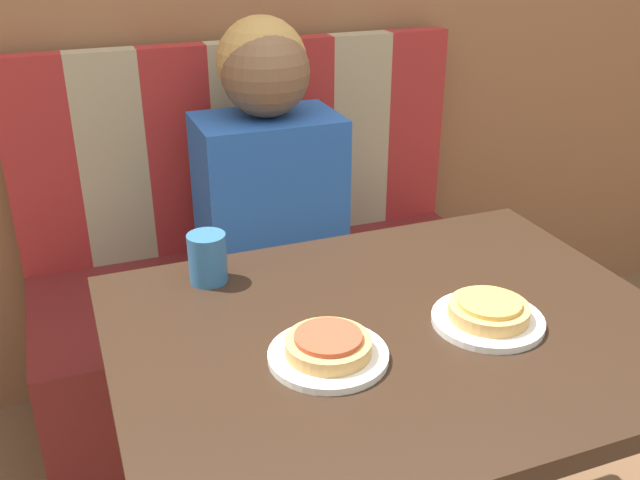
% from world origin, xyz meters
% --- Properties ---
extents(booth_seat, '(1.24, 0.56, 0.46)m').
position_xyz_m(booth_seat, '(0.00, 0.72, 0.23)').
color(booth_seat, '#5B1919').
rests_on(booth_seat, ground_plane).
extents(booth_backrest, '(1.24, 0.06, 0.57)m').
position_xyz_m(booth_backrest, '(0.00, 0.97, 0.75)').
color(booth_backrest, maroon).
rests_on(booth_backrest, booth_seat).
extents(dining_table, '(0.94, 0.72, 0.72)m').
position_xyz_m(dining_table, '(0.00, 0.00, 0.62)').
color(dining_table, black).
rests_on(dining_table, ground_plane).
extents(person, '(0.35, 0.25, 0.67)m').
position_xyz_m(person, '(0.00, 0.72, 0.80)').
color(person, '#2356B2').
rests_on(person, booth_seat).
extents(plate_left, '(0.19, 0.19, 0.01)m').
position_xyz_m(plate_left, '(-0.14, -0.05, 0.73)').
color(plate_left, white).
rests_on(plate_left, dining_table).
extents(plate_right, '(0.19, 0.19, 0.01)m').
position_xyz_m(plate_right, '(0.14, -0.05, 0.73)').
color(plate_right, white).
rests_on(plate_right, dining_table).
extents(pizza_left, '(0.13, 0.13, 0.03)m').
position_xyz_m(pizza_left, '(-0.14, -0.05, 0.75)').
color(pizza_left, tan).
rests_on(pizza_left, plate_left).
extents(pizza_right, '(0.13, 0.13, 0.03)m').
position_xyz_m(pizza_right, '(0.14, -0.05, 0.75)').
color(pizza_right, tan).
rests_on(pizza_right, plate_right).
extents(drinking_cup, '(0.07, 0.07, 0.09)m').
position_xyz_m(drinking_cup, '(-0.26, 0.27, 0.77)').
color(drinking_cup, '#2D669E').
rests_on(drinking_cup, dining_table).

